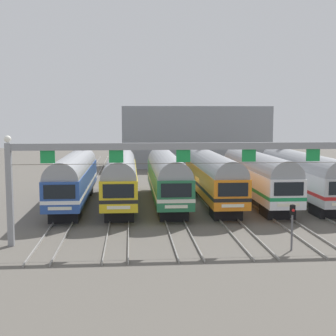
# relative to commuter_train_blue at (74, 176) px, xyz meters

# --- Properties ---
(ground_plane) EXTENTS (160.00, 160.00, 0.00)m
(ground_plane) POSITION_rel_commuter_train_blue_xyz_m (10.65, 0.00, -2.69)
(ground_plane) COLOR #5B564F
(track_bed) EXTENTS (22.80, 70.00, 0.15)m
(track_bed) POSITION_rel_commuter_train_blue_xyz_m (10.65, 17.00, -2.61)
(track_bed) COLOR gray
(track_bed) RESTS_ON ground
(commuter_train_blue) EXTENTS (2.88, 18.06, 5.05)m
(commuter_train_blue) POSITION_rel_commuter_train_blue_xyz_m (0.00, 0.00, 0.00)
(commuter_train_blue) COLOR #284C9E
(commuter_train_blue) RESTS_ON ground
(commuter_train_yellow) EXTENTS (2.88, 18.06, 4.77)m
(commuter_train_yellow) POSITION_rel_commuter_train_blue_xyz_m (4.26, -0.00, -0.00)
(commuter_train_yellow) COLOR gold
(commuter_train_yellow) RESTS_ON ground
(commuter_train_green) EXTENTS (2.88, 18.06, 4.77)m
(commuter_train_green) POSITION_rel_commuter_train_blue_xyz_m (8.52, -0.00, -0.00)
(commuter_train_green) COLOR #236B42
(commuter_train_green) RESTS_ON ground
(commuter_train_orange) EXTENTS (2.88, 18.06, 5.05)m
(commuter_train_orange) POSITION_rel_commuter_train_blue_xyz_m (12.78, 0.00, 0.00)
(commuter_train_orange) COLOR orange
(commuter_train_orange) RESTS_ON ground
(commuter_train_white) EXTENTS (2.88, 18.06, 4.77)m
(commuter_train_white) POSITION_rel_commuter_train_blue_xyz_m (17.04, -0.00, -0.00)
(commuter_train_white) COLOR white
(commuter_train_white) RESTS_ON ground
(commuter_train_stainless) EXTENTS (2.88, 18.06, 5.05)m
(commuter_train_stainless) POSITION_rel_commuter_train_blue_xyz_m (21.30, 0.00, 0.00)
(commuter_train_stainless) COLOR #B2B5BA
(commuter_train_stainless) RESTS_ON ground
(catenary_gantry) EXTENTS (26.54, 0.44, 6.97)m
(catenary_gantry) POSITION_rel_commuter_train_blue_xyz_m (10.65, -13.50, 2.68)
(catenary_gantry) COLOR gray
(catenary_gantry) RESTS_ON ground
(yard_signal_mast) EXTENTS (0.28, 0.35, 2.86)m
(yard_signal_mast) POSITION_rel_commuter_train_blue_xyz_m (14.91, -15.94, -0.68)
(yard_signal_mast) COLOR #59595E
(yard_signal_mast) RESTS_ON ground
(maintenance_building) EXTENTS (23.40, 10.00, 9.65)m
(maintenance_building) POSITION_rel_commuter_train_blue_xyz_m (15.65, 33.75, 2.14)
(maintenance_building) COLOR gray
(maintenance_building) RESTS_ON ground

